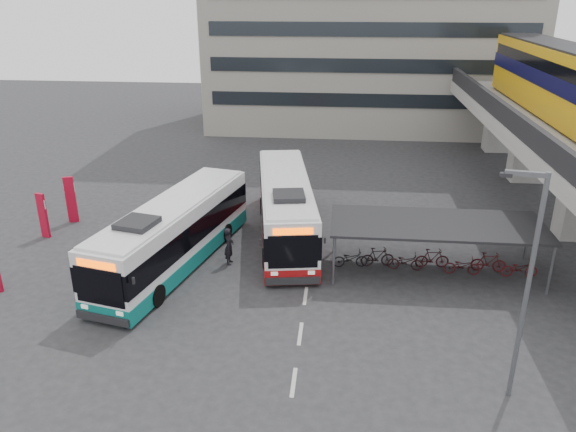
# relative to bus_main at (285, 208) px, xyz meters

# --- Properties ---
(ground) EXTENTS (120.00, 120.00, 0.00)m
(ground) POSITION_rel_bus_main_xyz_m (-0.92, -6.55, -1.66)
(ground) COLOR #28282B
(ground) RESTS_ON ground
(viaduct) EXTENTS (8.00, 32.00, 9.68)m
(viaduct) POSITION_rel_bus_main_xyz_m (16.08, 6.77, 4.58)
(viaduct) COLOR gray
(viaduct) RESTS_ON ground
(bike_shelter) EXTENTS (10.00, 4.00, 2.54)m
(bike_shelter) POSITION_rel_bus_main_xyz_m (7.58, -3.55, -0.30)
(bike_shelter) COLOR #595B60
(bike_shelter) RESTS_ON ground
(road_markings) EXTENTS (0.15, 7.60, 0.01)m
(road_markings) POSITION_rel_bus_main_xyz_m (1.58, -9.55, -1.65)
(road_markings) COLOR beige
(road_markings) RESTS_ON ground
(bus_main) EXTENTS (4.49, 12.33, 3.57)m
(bus_main) POSITION_rel_bus_main_xyz_m (0.00, 0.00, 0.00)
(bus_main) COLOR white
(bus_main) RESTS_ON ground
(bus_teal) EXTENTS (5.22, 12.19, 3.53)m
(bus_teal) POSITION_rel_bus_main_xyz_m (-5.06, -4.04, -0.02)
(bus_teal) COLOR white
(bus_teal) RESTS_ON ground
(pedestrian) EXTENTS (0.46, 0.70, 1.91)m
(pedestrian) POSITION_rel_bus_main_xyz_m (-2.43, -3.71, -0.70)
(pedestrian) COLOR black
(pedestrian) RESTS_ON ground
(lamp_post) EXTENTS (1.39, 0.37, 7.90)m
(lamp_post) POSITION_rel_bus_main_xyz_m (8.78, -12.46, 2.85)
(lamp_post) COLOR #595B60
(lamp_post) RESTS_ON ground
(sign_totem_mid) EXTENTS (0.54, 0.31, 2.56)m
(sign_totem_mid) POSITION_rel_bus_main_xyz_m (-13.19, -1.51, -0.34)
(sign_totem_mid) COLOR #AB0A23
(sign_totem_mid) RESTS_ON ground
(sign_totem_north) EXTENTS (0.59, 0.33, 2.78)m
(sign_totem_north) POSITION_rel_bus_main_xyz_m (-12.65, 0.76, -0.23)
(sign_totem_north) COLOR #AB0A23
(sign_totem_north) RESTS_ON ground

